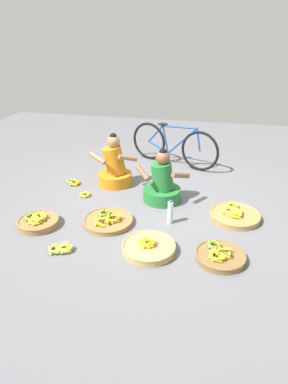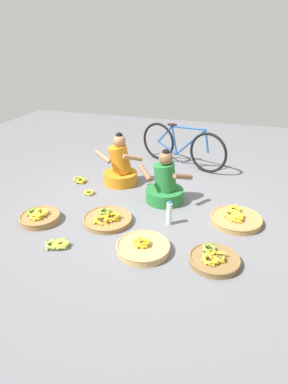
# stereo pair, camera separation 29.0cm
# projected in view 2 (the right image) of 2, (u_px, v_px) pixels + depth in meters

# --- Properties ---
(ground_plane) EXTENTS (10.00, 10.00, 0.00)m
(ground_plane) POSITION_uv_depth(u_px,v_px,m) (148.00, 209.00, 4.30)
(ground_plane) COLOR slate
(vendor_woman_front) EXTENTS (0.76, 0.52, 0.76)m
(vendor_woman_front) POSITION_uv_depth(u_px,v_px,m) (165.00, 185.00, 4.41)
(vendor_woman_front) COLOR #237233
(vendor_woman_front) RESTS_ON ground
(vendor_woman_behind) EXTENTS (0.72, 0.53, 0.81)m
(vendor_woman_behind) POSITION_uv_depth(u_px,v_px,m) (120.00, 167.00, 4.95)
(vendor_woman_behind) COLOR orange
(vendor_woman_behind) RESTS_ON ground
(bicycle_leaning) EXTENTS (1.61, 0.65, 0.73)m
(bicycle_leaning) POSITION_uv_depth(u_px,v_px,m) (182.00, 146.00, 5.60)
(bicycle_leaning) COLOR black
(bicycle_leaning) RESTS_ON ground
(banana_basket_back_left) EXTENTS (0.50, 0.50, 0.15)m
(banana_basket_back_left) POSITION_uv_depth(u_px,v_px,m) (40.00, 217.00, 4.01)
(banana_basket_back_left) COLOR olive
(banana_basket_back_left) RESTS_ON ground
(banana_basket_front_center) EXTENTS (0.52, 0.52, 0.14)m
(banana_basket_front_center) POSITION_uv_depth(u_px,v_px,m) (214.00, 259.00, 3.27)
(banana_basket_front_center) COLOR brown
(banana_basket_front_center) RESTS_ON ground
(banana_basket_back_center) EXTENTS (0.58, 0.58, 0.15)m
(banana_basket_back_center) POSITION_uv_depth(u_px,v_px,m) (143.00, 247.00, 3.45)
(banana_basket_back_center) COLOR tan
(banana_basket_back_center) RESTS_ON ground
(banana_basket_near_bicycle) EXTENTS (0.61, 0.61, 0.14)m
(banana_basket_near_bicycle) POSITION_uv_depth(u_px,v_px,m) (108.00, 219.00, 4.00)
(banana_basket_near_bicycle) COLOR olive
(banana_basket_near_bicycle) RESTS_ON ground
(banana_basket_front_left) EXTENTS (0.63, 0.63, 0.15)m
(banana_basket_front_left) POSITION_uv_depth(u_px,v_px,m) (236.00, 219.00, 3.99)
(banana_basket_front_left) COLOR #A87F47
(banana_basket_front_left) RESTS_ON ground
(loose_bananas_near_vendor) EXTENTS (0.18, 0.18, 0.08)m
(loose_bananas_near_vendor) POSITION_uv_depth(u_px,v_px,m) (89.00, 193.00, 4.70)
(loose_bananas_near_vendor) COLOR yellow
(loose_bananas_near_vendor) RESTS_ON ground
(loose_bananas_mid_left) EXTENTS (0.26, 0.24, 0.08)m
(loose_bananas_mid_left) POSITION_uv_depth(u_px,v_px,m) (80.00, 180.00, 5.11)
(loose_bananas_mid_left) COLOR gold
(loose_bananas_mid_left) RESTS_ON ground
(loose_bananas_mid_right) EXTENTS (0.30, 0.25, 0.08)m
(loose_bananas_mid_right) POSITION_uv_depth(u_px,v_px,m) (58.00, 244.00, 3.54)
(loose_bananas_mid_right) COLOR #9EB747
(loose_bananas_mid_right) RESTS_ON ground
(water_bottle) EXTENTS (0.07, 0.07, 0.31)m
(water_bottle) POSITION_uv_depth(u_px,v_px,m) (169.00, 214.00, 3.90)
(water_bottle) COLOR silver
(water_bottle) RESTS_ON ground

